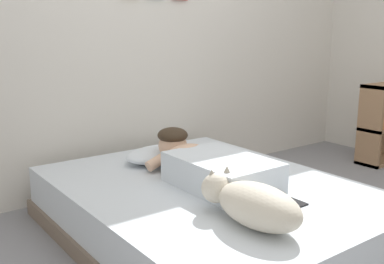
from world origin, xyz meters
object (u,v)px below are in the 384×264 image
(bed, at_px, (209,211))
(cell_phone, at_px, (294,202))
(dog, at_px, (253,203))
(person_lying, at_px, (207,164))
(pillow, at_px, (161,154))
(coffee_cup, at_px, (181,156))
(bookshelf, at_px, (382,123))

(bed, distance_m, cell_phone, 0.56)
(dog, xyz_separation_m, cell_phone, (0.37, 0.07, -0.10))
(bed, height_order, person_lying, person_lying)
(bed, relative_size, pillow, 3.90)
(pillow, distance_m, cell_phone, 1.08)
(dog, relative_size, cell_phone, 4.11)
(bed, relative_size, person_lying, 2.21)
(pillow, height_order, cell_phone, pillow)
(person_lying, xyz_separation_m, cell_phone, (0.15, -0.55, -0.10))
(pillow, xyz_separation_m, dog, (-0.22, -1.14, 0.05))
(coffee_cup, bearing_deg, pillow, 144.55)
(coffee_cup, distance_m, bookshelf, 2.16)
(person_lying, bearing_deg, bookshelf, 5.68)
(pillow, height_order, person_lying, person_lying)
(pillow, height_order, bookshelf, bookshelf)
(person_lying, height_order, coffee_cup, person_lying)
(bed, height_order, coffee_cup, coffee_cup)
(coffee_cup, height_order, cell_phone, coffee_cup)
(coffee_cup, bearing_deg, cell_phone, -88.06)
(bed, bearing_deg, dog, -108.90)
(pillow, bearing_deg, coffee_cup, -35.45)
(pillow, xyz_separation_m, bookshelf, (2.26, -0.30, -0.00))
(dog, bearing_deg, coffee_cup, 72.32)
(pillow, xyz_separation_m, person_lying, (-0.01, -0.52, 0.05))
(bed, xyz_separation_m, bookshelf, (2.29, 0.28, 0.22))
(pillow, bearing_deg, dog, -101.07)
(pillow, relative_size, bookshelf, 0.69)
(dog, height_order, cell_phone, dog)
(pillow, bearing_deg, person_lying, -90.77)
(bed, bearing_deg, pillow, 87.04)
(bookshelf, bearing_deg, pillow, 172.52)
(person_lying, bearing_deg, coffee_cup, 74.61)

